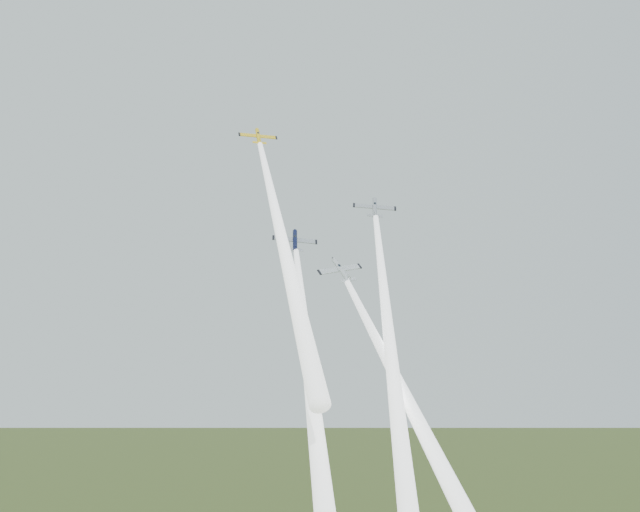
{
  "coord_description": "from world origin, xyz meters",
  "views": [
    {
      "loc": [
        5.13,
        -137.79,
        73.46
      ],
      "look_at": [
        0.0,
        -6.0,
        92.0
      ],
      "focal_mm": 45.0,
      "sensor_mm": 36.0,
      "label": 1
    }
  ],
  "objects_px": {
    "plane_navy": "(295,241)",
    "plane_silver_low": "(341,270)",
    "plane_yellow": "(258,136)",
    "plane_silver_right": "(375,208)"
  },
  "relations": [
    {
      "from": "plane_yellow",
      "to": "plane_navy",
      "type": "bearing_deg",
      "value": -37.1
    },
    {
      "from": "plane_silver_right",
      "to": "plane_silver_low",
      "type": "bearing_deg",
      "value": -114.72
    },
    {
      "from": "plane_navy",
      "to": "plane_silver_low",
      "type": "xyz_separation_m",
      "value": [
        8.45,
        -15.63,
        -7.27
      ]
    },
    {
      "from": "plane_navy",
      "to": "plane_silver_low",
      "type": "relative_size",
      "value": 1.1
    },
    {
      "from": "plane_yellow",
      "to": "plane_silver_right",
      "type": "relative_size",
      "value": 0.94
    },
    {
      "from": "plane_yellow",
      "to": "plane_silver_low",
      "type": "relative_size",
      "value": 0.98
    },
    {
      "from": "plane_silver_right",
      "to": "plane_yellow",
      "type": "bearing_deg",
      "value": 165.91
    },
    {
      "from": "plane_yellow",
      "to": "plane_navy",
      "type": "xyz_separation_m",
      "value": [
        7.14,
        -2.86,
        -20.16
      ]
    },
    {
      "from": "plane_navy",
      "to": "plane_silver_right",
      "type": "xyz_separation_m",
      "value": [
        14.24,
        -1.59,
        5.59
      ]
    },
    {
      "from": "plane_navy",
      "to": "plane_silver_right",
      "type": "distance_m",
      "value": 15.38
    }
  ]
}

